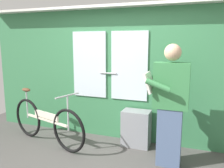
# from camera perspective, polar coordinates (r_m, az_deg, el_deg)

# --- Properties ---
(train_door_wall) EXTENTS (4.96, 0.28, 2.18)m
(train_door_wall) POSITION_cam_1_polar(r_m,az_deg,el_deg) (3.87, 2.10, 3.02)
(train_door_wall) COLOR #387A4C
(train_door_wall) RESTS_ON ground_plane
(bicycle_near_door) EXTENTS (1.62, 0.62, 0.87)m
(bicycle_near_door) POSITION_cam_1_polar(r_m,az_deg,el_deg) (3.96, -15.61, -8.84)
(bicycle_near_door) COLOR black
(bicycle_near_door) RESTS_ON ground_plane
(passenger_reading_newspaper) EXTENTS (0.56, 0.47, 1.60)m
(passenger_reading_newspaper) POSITION_cam_1_polar(r_m,az_deg,el_deg) (3.12, 13.78, -4.60)
(passenger_reading_newspaper) COLOR slate
(passenger_reading_newspaper) RESTS_ON ground_plane
(trash_bin_by_wall) EXTENTS (0.43, 0.28, 0.57)m
(trash_bin_by_wall) POSITION_cam_1_polar(r_m,az_deg,el_deg) (3.79, 5.87, -10.58)
(trash_bin_by_wall) COLOR gray
(trash_bin_by_wall) RESTS_ON ground_plane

